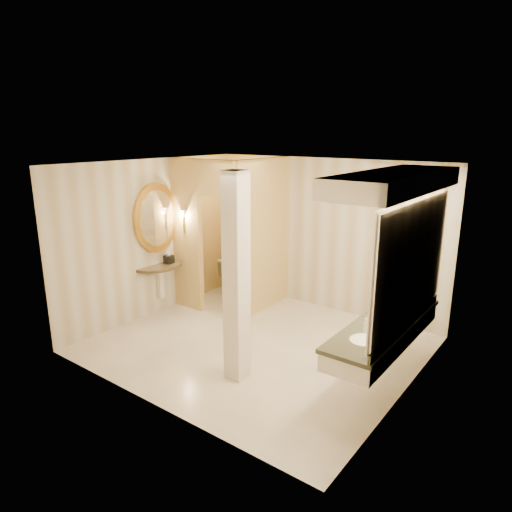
{
  "coord_description": "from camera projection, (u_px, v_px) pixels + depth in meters",
  "views": [
    {
      "loc": [
        3.8,
        -5.08,
        3.14
      ],
      "look_at": [
        -0.17,
        0.2,
        1.33
      ],
      "focal_mm": 32.0,
      "sensor_mm": 36.0,
      "label": 1
    }
  ],
  "objects": [
    {
      "name": "soap_bottle_a",
      "position": [
        398.0,
        307.0,
        5.93
      ],
      "size": [
        0.06,
        0.06,
        0.12
      ],
      "primitive_type": "imported",
      "rotation": [
        0.0,
        0.0,
        -0.22
      ],
      "color": "beige",
      "rests_on": "vanity"
    },
    {
      "name": "console_shelf",
      "position": [
        157.0,
        238.0,
        7.92
      ],
      "size": [
        0.93,
        0.93,
        1.92
      ],
      "color": "black",
      "rests_on": "floor"
    },
    {
      "name": "toilet_closet",
      "position": [
        239.0,
        235.0,
        7.98
      ],
      "size": [
        1.5,
        1.55,
        2.7
      ],
      "color": "#EACD7A",
      "rests_on": "floor"
    },
    {
      "name": "tissue_box",
      "position": [
        169.0,
        259.0,
        8.08
      ],
      "size": [
        0.14,
        0.14,
        0.14
      ],
      "primitive_type": "cube",
      "rotation": [
        0.0,
        0.0,
        0.0
      ],
      "color": "black",
      "rests_on": "console_shelf"
    },
    {
      "name": "wall_front",
      "position": [
        149.0,
        298.0,
        5.05
      ],
      "size": [
        4.5,
        0.02,
        2.7
      ],
      "primitive_type": "cube",
      "color": "beige",
      "rests_on": "floor"
    },
    {
      "name": "floor",
      "position": [
        257.0,
        344.0,
        6.95
      ],
      "size": [
        4.5,
        4.5,
        0.0
      ],
      "primitive_type": "plane",
      "color": "white",
      "rests_on": "ground"
    },
    {
      "name": "vanity",
      "position": [
        392.0,
        264.0,
        5.39
      ],
      "size": [
        0.75,
        2.45,
        2.09
      ],
      "color": "silver",
      "rests_on": "floor"
    },
    {
      "name": "ceiling",
      "position": [
        257.0,
        164.0,
        6.23
      ],
      "size": [
        4.5,
        4.5,
        0.0
      ],
      "primitive_type": "plane",
      "rotation": [
        3.14,
        0.0,
        0.0
      ],
      "color": "white",
      "rests_on": "wall_back"
    },
    {
      "name": "soap_bottle_c",
      "position": [
        367.0,
        326.0,
        5.27
      ],
      "size": [
        0.09,
        0.09,
        0.19
      ],
      "primitive_type": "imported",
      "rotation": [
        0.0,
        0.0,
        -0.26
      ],
      "color": "#C6B28C",
      "rests_on": "vanity"
    },
    {
      "name": "pillar",
      "position": [
        236.0,
        279.0,
        5.7
      ],
      "size": [
        0.26,
        0.26,
        2.7
      ],
      "primitive_type": "cube",
      "color": "silver",
      "rests_on": "floor"
    },
    {
      "name": "toilet",
      "position": [
        236.0,
        274.0,
        9.14
      ],
      "size": [
        0.5,
        0.77,
        0.74
      ],
      "primitive_type": "imported",
      "rotation": [
        0.0,
        0.0,
        3.26
      ],
      "color": "white",
      "rests_on": "floor"
    },
    {
      "name": "wall_right",
      "position": [
        412.0,
        291.0,
        5.29
      ],
      "size": [
        0.02,
        4.0,
        2.7
      ],
      "primitive_type": "cube",
      "color": "beige",
      "rests_on": "floor"
    },
    {
      "name": "soap_bottle_b",
      "position": [
        372.0,
        327.0,
        5.31
      ],
      "size": [
        0.13,
        0.13,
        0.13
      ],
      "primitive_type": "imported",
      "rotation": [
        0.0,
        0.0,
        0.41
      ],
      "color": "silver",
      "rests_on": "vanity"
    },
    {
      "name": "wall_back",
      "position": [
        324.0,
        235.0,
        8.13
      ],
      "size": [
        4.5,
        0.02,
        2.7
      ],
      "primitive_type": "cube",
      "color": "beige",
      "rests_on": "floor"
    },
    {
      "name": "wall_left",
      "position": [
        153.0,
        238.0,
        7.9
      ],
      "size": [
        0.02,
        4.0,
        2.7
      ],
      "primitive_type": "cube",
      "color": "beige",
      "rests_on": "floor"
    },
    {
      "name": "wall_sconce",
      "position": [
        183.0,
        215.0,
        7.94
      ],
      "size": [
        0.14,
        0.14,
        0.42
      ],
      "color": "#B49339",
      "rests_on": "toilet_closet"
    }
  ]
}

